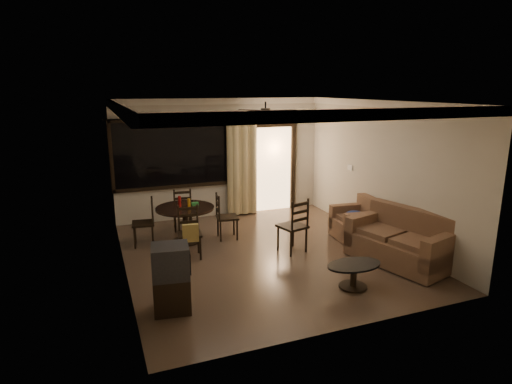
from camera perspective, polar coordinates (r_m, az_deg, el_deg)
name	(u,v)px	position (r m, az deg, el deg)	size (l,w,h in m)	color
ground	(265,254)	(8.11, 1.17, -8.25)	(5.50, 5.50, 0.00)	#7F6651
room_shell	(260,144)	(9.46, 0.47, 6.43)	(5.50, 6.70, 5.50)	beige
dining_table	(185,214)	(8.66, -9.40, -2.97)	(1.16, 1.16, 0.95)	black
dining_chair_west	(144,231)	(8.73, -14.67, -5.12)	(0.47, 0.47, 0.95)	black
dining_chair_east	(227,225)	(8.84, -3.92, -4.43)	(0.47, 0.47, 0.95)	black
dining_chair_south	(190,242)	(7.93, -8.80, -6.58)	(0.47, 0.52, 0.95)	black
dining_chair_north	(183,217)	(9.49, -9.75, -3.32)	(0.47, 0.47, 0.95)	black
tv_cabinet	(171,278)	(6.12, -11.22, -11.22)	(0.57, 0.52, 0.96)	black
sofa	(402,243)	(8.03, 18.84, -6.41)	(1.35, 1.92, 0.93)	#482621
armchair	(358,223)	(9.02, 13.47, -3.99)	(0.91, 0.91, 0.84)	#482621
coffee_table	(354,272)	(6.90, 12.90, -10.33)	(0.90, 0.54, 0.39)	black
side_chair	(293,236)	(8.14, 4.91, -5.85)	(0.57, 0.57, 1.05)	black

